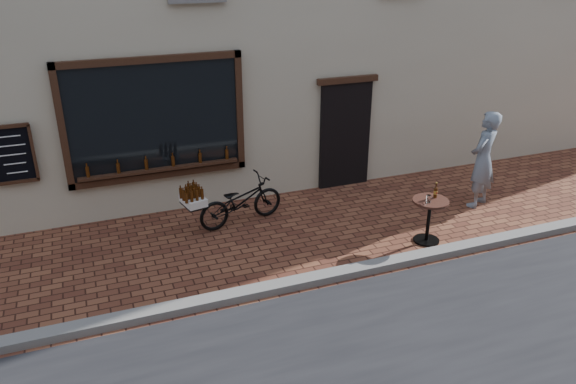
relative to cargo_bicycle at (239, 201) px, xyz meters
name	(u,v)px	position (x,y,z in m)	size (l,w,h in m)	color
ground	(329,287)	(0.66, -2.51, -0.45)	(90.00, 90.00, 0.00)	#502619
kerb	(324,277)	(0.66, -2.31, -0.39)	(90.00, 0.25, 0.12)	slate
cargo_bicycle	(239,201)	(0.00, 0.00, 0.00)	(1.99, 0.92, 0.93)	black
bistro_table	(430,212)	(2.84, -1.80, 0.11)	(0.61, 0.61, 1.05)	black
pedestrian	(483,160)	(4.59, -0.89, 0.50)	(0.69, 0.45, 1.90)	gray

